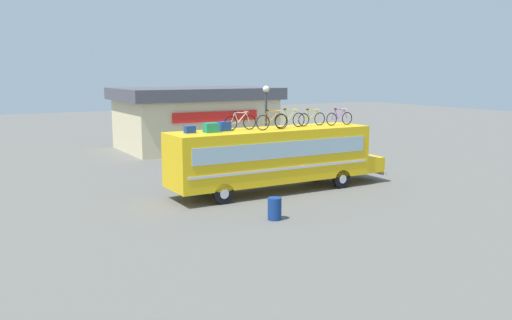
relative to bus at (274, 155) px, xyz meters
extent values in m
plane|color=#605E59|center=(-0.20, 0.00, -1.79)|extent=(120.00, 120.00, 0.00)
cube|color=yellow|center=(-0.20, 0.00, 0.05)|extent=(10.30, 2.54, 2.52)
cube|color=yellow|center=(5.58, 0.00, -0.82)|extent=(1.26, 2.33, 0.78)
cube|color=#99B7C6|center=(-0.20, -1.28, 0.45)|extent=(9.47, 0.04, 0.76)
cube|color=#99B7C6|center=(-0.20, 1.28, 0.45)|extent=(9.47, 0.04, 0.76)
cube|color=silver|center=(-0.20, -1.29, -0.45)|extent=(9.88, 0.03, 0.12)
cube|color=silver|center=(-0.20, 1.29, -0.45)|extent=(9.88, 0.03, 0.12)
cube|color=silver|center=(6.27, 0.00, -1.29)|extent=(0.16, 2.41, 0.24)
cylinder|color=black|center=(3.30, -1.13, -1.31)|extent=(0.95, 0.28, 0.95)
cylinder|color=silver|center=(3.30, -1.13, -1.31)|extent=(0.43, 0.30, 0.43)
cylinder|color=black|center=(3.30, 1.13, -1.31)|extent=(0.95, 0.28, 0.95)
cylinder|color=silver|center=(3.30, 1.13, -1.31)|extent=(0.43, 0.30, 0.43)
cylinder|color=black|center=(-3.39, -1.13, -1.31)|extent=(0.95, 0.28, 0.95)
cylinder|color=silver|center=(-3.39, -1.13, -1.31)|extent=(0.43, 0.30, 0.43)
cylinder|color=black|center=(-3.39, 1.13, -1.31)|extent=(0.95, 0.28, 0.95)
cylinder|color=silver|center=(-3.39, 1.13, -1.31)|extent=(0.43, 0.30, 0.43)
cube|color=#193899|center=(-4.32, 0.32, 1.47)|extent=(0.47, 0.35, 0.32)
cube|color=#1E7F66|center=(-3.39, 0.05, 1.53)|extent=(0.64, 0.49, 0.43)
cube|color=#193899|center=(-2.55, 0.35, 1.53)|extent=(0.50, 0.48, 0.44)
torus|color=black|center=(-2.27, 0.26, 1.66)|extent=(0.69, 0.04, 0.69)
torus|color=black|center=(-1.25, 0.26, 1.66)|extent=(0.69, 0.04, 0.69)
cylinder|color=white|center=(-1.96, 0.26, 1.92)|extent=(0.20, 0.04, 0.49)
cylinder|color=white|center=(-1.66, 0.26, 1.90)|extent=(0.47, 0.04, 0.48)
cylinder|color=white|center=(-1.74, 0.26, 2.14)|extent=(0.61, 0.04, 0.07)
cylinder|color=white|center=(-2.07, 0.26, 1.67)|extent=(0.39, 0.03, 0.05)
cylinder|color=white|center=(-2.15, 0.26, 1.91)|extent=(0.25, 0.03, 0.52)
cylinder|color=white|center=(-1.34, 0.26, 1.89)|extent=(0.21, 0.03, 0.48)
cylinder|color=silver|center=(-1.43, 0.26, 2.18)|extent=(0.03, 0.44, 0.03)
ellipsoid|color=black|center=(-2.04, 0.26, 2.20)|extent=(0.20, 0.08, 0.06)
torus|color=black|center=(-0.87, -0.36, 1.68)|extent=(0.73, 0.04, 0.73)
torus|color=black|center=(0.16, -0.36, 1.68)|extent=(0.73, 0.04, 0.73)
cylinder|color=orange|center=(-0.56, -0.36, 1.95)|extent=(0.20, 0.04, 0.52)
cylinder|color=orange|center=(-0.25, -0.36, 1.94)|extent=(0.48, 0.04, 0.50)
cylinder|color=orange|center=(-0.34, -0.36, 2.19)|extent=(0.62, 0.04, 0.07)
cylinder|color=orange|center=(-0.68, -0.36, 1.69)|extent=(0.40, 0.03, 0.05)
cylinder|color=orange|center=(-0.76, -0.36, 1.94)|extent=(0.25, 0.03, 0.54)
cylinder|color=orange|center=(0.07, -0.36, 1.93)|extent=(0.22, 0.03, 0.51)
cylinder|color=silver|center=(-0.03, -0.36, 2.23)|extent=(0.03, 0.44, 0.03)
ellipsoid|color=black|center=(-0.65, -0.36, 2.25)|extent=(0.20, 0.08, 0.06)
torus|color=black|center=(0.45, 0.15, 1.67)|extent=(0.72, 0.04, 0.72)
torus|color=black|center=(1.52, 0.15, 1.67)|extent=(0.72, 0.04, 0.72)
cylinder|color=#B2B20C|center=(0.77, 0.15, 1.94)|extent=(0.21, 0.04, 0.51)
cylinder|color=#B2B20C|center=(1.09, 0.15, 1.92)|extent=(0.50, 0.04, 0.50)
cylinder|color=#B2B20C|center=(1.01, 0.15, 2.18)|extent=(0.65, 0.04, 0.07)
cylinder|color=#B2B20C|center=(0.65, 0.15, 1.68)|extent=(0.41, 0.03, 0.05)
cylinder|color=#B2B20C|center=(0.57, 0.15, 1.93)|extent=(0.26, 0.03, 0.54)
cylinder|color=#B2B20C|center=(1.42, 0.15, 1.91)|extent=(0.22, 0.03, 0.50)
cylinder|color=silver|center=(1.33, 0.15, 2.21)|extent=(0.03, 0.44, 0.03)
ellipsoid|color=black|center=(0.68, 0.15, 2.23)|extent=(0.20, 0.08, 0.06)
torus|color=black|center=(1.93, 0.29, 1.64)|extent=(0.67, 0.04, 0.67)
torus|color=black|center=(2.93, 0.29, 1.64)|extent=(0.67, 0.04, 0.67)
cylinder|color=#B2B20C|center=(2.23, 0.29, 1.90)|extent=(0.19, 0.04, 0.47)
cylinder|color=#B2B20C|center=(2.53, 0.29, 1.88)|extent=(0.47, 0.04, 0.46)
cylinder|color=#B2B20C|center=(2.45, 0.29, 2.11)|extent=(0.61, 0.04, 0.07)
cylinder|color=#B2B20C|center=(2.12, 0.29, 1.65)|extent=(0.38, 0.03, 0.05)
cylinder|color=#B2B20C|center=(2.04, 0.29, 1.89)|extent=(0.25, 0.03, 0.49)
cylinder|color=#B2B20C|center=(2.84, 0.29, 1.87)|extent=(0.21, 0.03, 0.46)
cylinder|color=silver|center=(2.75, 0.29, 2.15)|extent=(0.03, 0.44, 0.03)
ellipsoid|color=black|center=(2.15, 0.29, 2.17)|extent=(0.20, 0.08, 0.06)
torus|color=black|center=(3.37, -0.15, 1.64)|extent=(0.67, 0.04, 0.67)
torus|color=black|center=(4.38, -0.15, 1.64)|extent=(0.67, 0.04, 0.67)
cylinder|color=purple|center=(3.67, -0.15, 1.89)|extent=(0.20, 0.04, 0.47)
cylinder|color=purple|center=(3.98, -0.15, 1.88)|extent=(0.47, 0.04, 0.46)
cylinder|color=purple|center=(3.89, -0.15, 2.11)|extent=(0.61, 0.04, 0.07)
cylinder|color=purple|center=(3.56, -0.15, 1.65)|extent=(0.39, 0.03, 0.05)
cylinder|color=purple|center=(3.48, -0.15, 1.88)|extent=(0.25, 0.03, 0.49)
cylinder|color=purple|center=(4.29, -0.15, 1.87)|extent=(0.21, 0.03, 0.46)
cylinder|color=silver|center=(4.20, -0.15, 2.14)|extent=(0.03, 0.44, 0.03)
ellipsoid|color=black|center=(3.59, -0.15, 2.16)|extent=(0.20, 0.08, 0.06)
cube|color=beige|center=(2.86, 16.08, 0.09)|extent=(10.93, 7.19, 3.77)
cube|color=#4C4C56|center=(2.86, 16.08, 2.42)|extent=(11.81, 7.77, 0.88)
cube|color=red|center=(2.86, 12.39, 0.92)|extent=(6.56, 0.16, 0.70)
cylinder|color=navy|center=(-2.78, -4.48, -1.34)|extent=(0.55, 0.55, 0.90)
cylinder|color=#38383D|center=(2.51, 4.98, 0.57)|extent=(0.14, 0.14, 4.73)
sphere|color=#F2EDCC|center=(2.51, 4.98, 3.06)|extent=(0.39, 0.39, 0.39)
camera|label=1|loc=(-13.89, -22.21, 4.04)|focal=37.90mm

